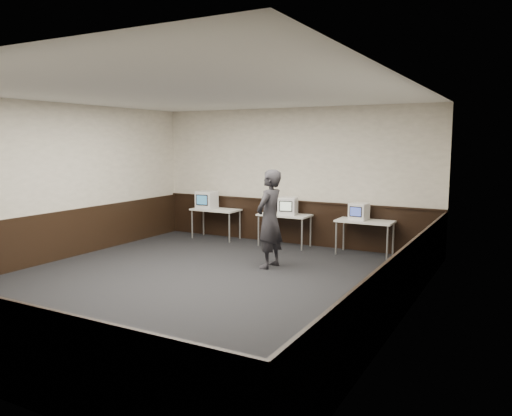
{
  "coord_description": "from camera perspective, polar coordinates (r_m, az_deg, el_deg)",
  "views": [
    {
      "loc": [
        4.89,
        -6.73,
        2.42
      ],
      "look_at": [
        0.34,
        1.6,
        1.15
      ],
      "focal_mm": 35.0,
      "sensor_mm": 36.0,
      "label": 1
    }
  ],
  "objects": [
    {
      "name": "floor",
      "position": [
        8.67,
        -7.15,
        -8.65
      ],
      "size": [
        8.0,
        8.0,
        0.0
      ],
      "primitive_type": "plane",
      "color": "black",
      "rests_on": "ground"
    },
    {
      "name": "ceiling",
      "position": [
        8.36,
        -7.52,
        12.91
      ],
      "size": [
        8.0,
        8.0,
        0.0
      ],
      "primitive_type": "plane",
      "rotation": [
        3.14,
        0.0,
        0.0
      ],
      "color": "white",
      "rests_on": "back_wall"
    },
    {
      "name": "back_wall",
      "position": [
        11.82,
        4.15,
        3.62
      ],
      "size": [
        7.0,
        0.0,
        7.0
      ],
      "primitive_type": "plane",
      "rotation": [
        1.57,
        0.0,
        0.0
      ],
      "color": "beige",
      "rests_on": "ground"
    },
    {
      "name": "left_wall",
      "position": [
        10.79,
        -22.57,
        2.68
      ],
      "size": [
        0.0,
        8.0,
        8.0
      ],
      "primitive_type": "plane",
      "rotation": [
        1.57,
        0.0,
        1.57
      ],
      "color": "beige",
      "rests_on": "ground"
    },
    {
      "name": "right_wall",
      "position": [
        6.92,
        16.84,
        0.5
      ],
      "size": [
        0.0,
        8.0,
        8.0
      ],
      "primitive_type": "plane",
      "rotation": [
        1.57,
        0.0,
        -1.57
      ],
      "color": "beige",
      "rests_on": "ground"
    },
    {
      "name": "wainscot_back",
      "position": [
        11.93,
        4.06,
        -1.67
      ],
      "size": [
        6.98,
        0.04,
        1.0
      ],
      "primitive_type": "cube",
      "color": "black",
      "rests_on": "back_wall"
    },
    {
      "name": "wainscot_left",
      "position": [
        10.91,
        -22.21,
        -3.09
      ],
      "size": [
        0.04,
        7.98,
        1.0
      ],
      "primitive_type": "cube",
      "color": "black",
      "rests_on": "left_wall"
    },
    {
      "name": "wainscot_right",
      "position": [
        7.14,
        16.34,
        -8.29
      ],
      "size": [
        0.04,
        7.98,
        1.0
      ],
      "primitive_type": "cube",
      "color": "black",
      "rests_on": "right_wall"
    },
    {
      "name": "wainscot_rail",
      "position": [
        11.84,
        4.04,
        0.8
      ],
      "size": [
        6.98,
        0.06,
        0.04
      ],
      "primitive_type": "cube",
      "color": "black",
      "rests_on": "wainscot_back"
    },
    {
      "name": "desk_left",
      "position": [
        12.49,
        -4.62,
        -0.43
      ],
      "size": [
        1.2,
        0.6,
        0.75
      ],
      "color": "silver",
      "rests_on": "ground"
    },
    {
      "name": "desk_center",
      "position": [
        11.56,
        3.28,
        -1.06
      ],
      "size": [
        1.2,
        0.6,
        0.75
      ],
      "color": "silver",
      "rests_on": "ground"
    },
    {
      "name": "desk_right",
      "position": [
        10.89,
        12.35,
        -1.76
      ],
      "size": [
        1.2,
        0.6,
        0.75
      ],
      "color": "silver",
      "rests_on": "ground"
    },
    {
      "name": "emac_left",
      "position": [
        12.53,
        -5.66,
        0.93
      ],
      "size": [
        0.47,
        0.5,
        0.44
      ],
      "rotation": [
        0.0,
        0.0,
        0.06
      ],
      "color": "white",
      "rests_on": "desk_left"
    },
    {
      "name": "emac_center",
      "position": [
        11.46,
        3.67,
        0.23
      ],
      "size": [
        0.47,
        0.49,
        0.4
      ],
      "rotation": [
        0.0,
        0.0,
        0.2
      ],
      "color": "white",
      "rests_on": "desk_center"
    },
    {
      "name": "emac_right",
      "position": [
        10.9,
        11.68,
        -0.39
      ],
      "size": [
        0.39,
        0.41,
        0.36
      ],
      "rotation": [
        0.0,
        0.0,
        -0.08
      ],
      "color": "white",
      "rests_on": "desk_right"
    },
    {
      "name": "person",
      "position": [
        9.55,
        1.56,
        -1.26
      ],
      "size": [
        0.5,
        0.72,
        1.89
      ],
      "primitive_type": "imported",
      "rotation": [
        0.0,
        0.0,
        -1.64
      ],
      "color": "#252429",
      "rests_on": "ground"
    }
  ]
}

